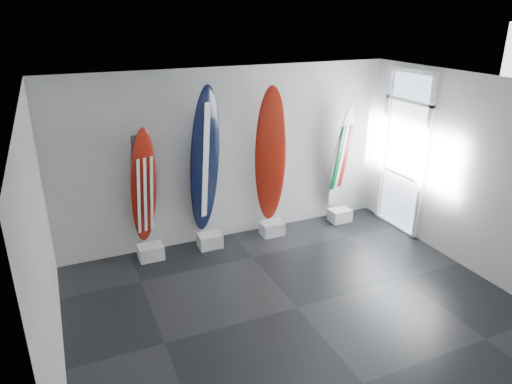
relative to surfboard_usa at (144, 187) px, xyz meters
name	(u,v)px	position (x,y,z in m)	size (l,w,h in m)	color
floor	(297,307)	(1.55, -2.28, -1.23)	(6.00, 6.00, 0.00)	black
ceiling	(305,89)	(1.55, -2.28, 1.77)	(6.00, 6.00, 0.00)	white
wall_back	(230,156)	(1.55, 0.22, 0.27)	(6.00, 6.00, 0.00)	silver
wall_front	(449,320)	(1.55, -4.78, 0.27)	(6.00, 6.00, 0.00)	silver
wall_left	(44,255)	(-1.45, -2.28, 0.27)	(5.00, 5.00, 0.00)	silver
wall_right	(475,176)	(4.55, -2.28, 0.27)	(5.00, 5.00, 0.00)	silver
display_block_usa	(151,252)	(0.00, -0.10, -1.11)	(0.40, 0.30, 0.24)	white
surfboard_usa	(144,187)	(0.00, 0.00, 0.00)	(0.45, 0.08, 2.00)	maroon
display_block_navy	(210,241)	(1.02, -0.10, -1.11)	(0.40, 0.30, 0.24)	white
surfboard_navy	(205,162)	(1.02, 0.00, 0.29)	(0.58, 0.08, 2.57)	black
display_block_swiss	(272,228)	(2.22, -0.10, -1.11)	(0.40, 0.30, 0.24)	white
surfboard_swiss	(271,156)	(2.22, 0.00, 0.24)	(0.56, 0.08, 2.47)	maroon
display_block_italy	(340,215)	(3.68, -0.10, -1.11)	(0.40, 0.30, 0.24)	white
surfboard_italy	(341,158)	(3.68, 0.00, 0.03)	(0.47, 0.08, 2.07)	silver
wall_outlet	(90,242)	(-0.90, 0.20, -0.88)	(0.09, 0.02, 0.13)	silver
glass_door	(404,154)	(4.52, -0.73, 0.19)	(0.12, 1.16, 2.85)	white
balcony	(452,191)	(5.85, -0.73, -0.73)	(2.80, 2.20, 1.20)	slate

